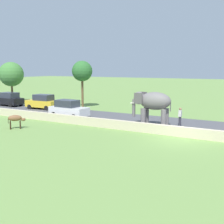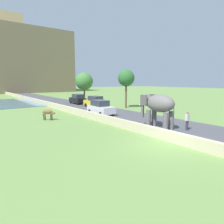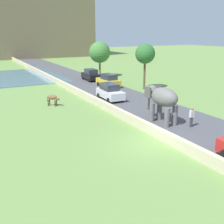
% 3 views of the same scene
% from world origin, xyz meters
% --- Properties ---
extents(ground_plane, '(220.00, 220.00, 0.00)m').
position_xyz_m(ground_plane, '(0.00, 0.00, 0.00)').
color(ground_plane, '#6B8E47').
extents(road_surface, '(7.00, 120.00, 0.06)m').
position_xyz_m(road_surface, '(5.00, 20.00, 0.03)').
color(road_surface, '#4C4C51').
rests_on(road_surface, ground).
extents(barrier_wall, '(0.40, 110.00, 0.74)m').
position_xyz_m(barrier_wall, '(1.20, 18.00, 0.37)').
color(barrier_wall, beige).
rests_on(barrier_wall, ground).
extents(elephant, '(1.62, 3.52, 2.99)m').
position_xyz_m(elephant, '(3.41, 3.30, 2.04)').
color(elephant, slate).
rests_on(elephant, ground).
extents(person_beside_elephant, '(0.36, 0.22, 1.63)m').
position_xyz_m(person_beside_elephant, '(4.80, 1.30, 0.87)').
color(person_beside_elephant, '#33333D').
rests_on(person_beside_elephant, ground).
extents(car_black, '(1.94, 4.07, 1.80)m').
position_xyz_m(car_black, '(6.57, 24.47, 0.90)').
color(car_black, black).
rests_on(car_black, ground).
extents(car_yellow, '(1.93, 4.07, 1.80)m').
position_xyz_m(car_yellow, '(6.58, 18.64, 0.90)').
color(car_yellow, gold).
rests_on(car_yellow, ground).
extents(car_white, '(1.92, 4.06, 1.80)m').
position_xyz_m(car_white, '(3.43, 12.25, 0.90)').
color(car_white, white).
rests_on(car_white, ground).
extents(cow_brown, '(1.23, 1.20, 1.15)m').
position_xyz_m(cow_brown, '(-2.86, 12.76, 0.84)').
color(cow_brown, brown).
rests_on(cow_brown, ground).
extents(tree_near, '(3.44, 3.44, 5.78)m').
position_xyz_m(tree_near, '(9.38, 27.02, 4.04)').
color(tree_near, brown).
rests_on(tree_near, ground).
extents(tree_mid, '(2.53, 2.53, 5.83)m').
position_xyz_m(tree_mid, '(10.10, 15.27, 4.52)').
color(tree_mid, brown).
rests_on(tree_mid, ground).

